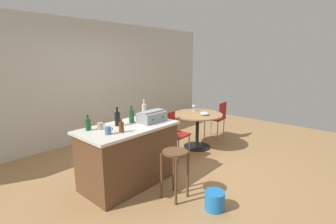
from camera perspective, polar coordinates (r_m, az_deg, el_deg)
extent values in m
plane|color=#A37A4C|center=(4.45, -1.45, -12.56)|extent=(8.80, 8.80, 0.00)
cube|color=beige|center=(5.87, -18.39, 6.72)|extent=(8.00, 0.10, 2.70)
cube|color=brown|center=(3.82, -9.02, -10.06)|extent=(1.40, 0.73, 0.86)
cube|color=beige|center=(3.67, -9.27, -3.56)|extent=(1.46, 0.79, 0.04)
cylinder|color=brown|center=(3.59, 1.33, -13.28)|extent=(0.04, 0.04, 0.65)
cylinder|color=brown|center=(3.42, -1.49, -14.66)|extent=(0.04, 0.04, 0.65)
cylinder|color=brown|center=(3.27, 1.88, -16.01)|extent=(0.04, 0.04, 0.65)
cylinder|color=brown|center=(3.45, 4.65, -14.46)|extent=(0.04, 0.04, 0.65)
cylinder|color=brown|center=(3.29, 1.63, -9.31)|extent=(0.34, 0.34, 0.03)
cylinder|color=black|center=(5.36, 6.74, -8.00)|extent=(0.56, 0.56, 0.02)
cylinder|color=black|center=(5.24, 6.84, -4.49)|extent=(0.07, 0.07, 0.71)
cylinder|color=#A37A4C|center=(5.15, 6.95, -0.56)|extent=(1.03, 1.03, 0.03)
cube|color=maroon|center=(5.91, 10.81, -1.47)|extent=(0.43, 0.43, 0.03)
cube|color=maroon|center=(5.78, 12.58, 0.18)|extent=(0.36, 0.05, 0.40)
cylinder|color=gray|center=(5.75, 11.48, -4.41)|extent=(0.02, 0.02, 0.46)
cylinder|color=gray|center=(6.05, 12.87, -3.62)|extent=(0.02, 0.02, 0.46)
cylinder|color=gray|center=(6.19, 9.99, -3.13)|extent=(0.02, 0.02, 0.46)
cylinder|color=gray|center=(5.90, 8.49, -3.87)|extent=(0.02, 0.02, 0.46)
cube|color=maroon|center=(4.62, 2.04, -5.29)|extent=(0.42, 0.42, 0.03)
cube|color=maroon|center=(4.68, 0.19, -2.51)|extent=(0.36, 0.04, 0.40)
cylinder|color=gray|center=(4.93, 1.60, -7.11)|extent=(0.02, 0.02, 0.45)
cylinder|color=gray|center=(4.68, -0.92, -8.22)|extent=(0.02, 0.02, 0.45)
cylinder|color=gray|center=(4.48, 2.49, -9.18)|extent=(0.02, 0.02, 0.45)
cylinder|color=gray|center=(4.74, 4.92, -7.95)|extent=(0.02, 0.02, 0.45)
cube|color=gray|center=(3.86, -3.76, -1.14)|extent=(0.44, 0.26, 0.15)
cube|color=gray|center=(3.83, -3.78, 0.14)|extent=(0.42, 0.16, 0.02)
cube|color=green|center=(3.69, -3.50, -1.79)|extent=(0.04, 0.01, 0.04)
cube|color=green|center=(3.84, -1.15, -1.17)|extent=(0.04, 0.01, 0.04)
cylinder|color=#194C23|center=(3.82, -8.49, -1.05)|extent=(0.08, 0.08, 0.20)
cylinder|color=#194C23|center=(3.79, -8.56, 0.96)|extent=(0.03, 0.03, 0.08)
cylinder|color=#603314|center=(3.37, -10.82, -3.53)|extent=(0.07, 0.07, 0.14)
cylinder|color=#603314|center=(3.34, -10.88, -1.93)|extent=(0.03, 0.03, 0.05)
cylinder|color=#B7B2AD|center=(4.19, -5.56, 0.36)|extent=(0.08, 0.08, 0.21)
cylinder|color=#B7B2AD|center=(4.16, -5.61, 2.34)|extent=(0.03, 0.03, 0.08)
cylinder|color=#194C23|center=(3.57, -18.13, -2.81)|extent=(0.08, 0.08, 0.16)
cylinder|color=#194C23|center=(3.55, -18.25, -1.07)|extent=(0.03, 0.03, 0.06)
cylinder|color=black|center=(3.69, -11.70, -1.61)|extent=(0.08, 0.08, 0.20)
cylinder|color=black|center=(3.66, -11.80, 0.54)|extent=(0.03, 0.03, 0.08)
cylinder|color=#4C7099|center=(3.32, -13.83, -4.21)|extent=(0.09, 0.09, 0.10)
torus|color=#4C7099|center=(3.35, -13.07, -3.93)|extent=(0.05, 0.01, 0.05)
cylinder|color=tan|center=(3.58, -15.53, -3.17)|extent=(0.08, 0.08, 0.09)
torus|color=tan|center=(3.60, -14.83, -2.94)|extent=(0.05, 0.01, 0.05)
cylinder|color=silver|center=(5.39, 6.01, 0.24)|extent=(0.06, 0.06, 0.00)
cylinder|color=silver|center=(5.38, 6.02, 0.68)|extent=(0.01, 0.01, 0.08)
ellipsoid|color=silver|center=(5.36, 6.04, 1.39)|extent=(0.07, 0.07, 0.06)
ellipsoid|color=white|center=(5.03, 8.51, -0.35)|extent=(0.18, 0.18, 0.07)
cylinder|color=blue|center=(3.35, 10.83, -19.59)|extent=(0.25, 0.25, 0.24)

